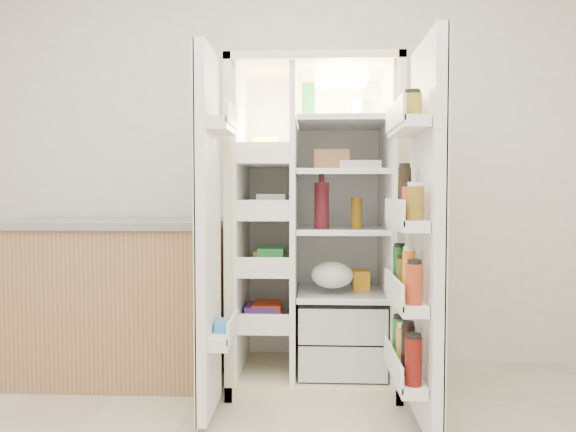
{
  "coord_description": "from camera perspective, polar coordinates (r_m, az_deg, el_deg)",
  "views": [
    {
      "loc": [
        0.17,
        -1.5,
        1.09
      ],
      "look_at": [
        0.05,
        1.25,
        0.97
      ],
      "focal_mm": 34.0,
      "sensor_mm": 36.0,
      "label": 1
    }
  ],
  "objects": [
    {
      "name": "kitchen_counter",
      "position": [
        3.41,
        -17.47,
        -8.15
      ],
      "size": [
        1.28,
        0.68,
        0.93
      ],
      "color": "#A37A51",
      "rests_on": "floor"
    },
    {
      "name": "freezer_door",
      "position": [
        2.61,
        -8.29,
        -1.9
      ],
      "size": [
        0.15,
        0.4,
        1.72
      ],
      "color": "white",
      "rests_on": "floor"
    },
    {
      "name": "wall_back",
      "position": [
        3.52,
        -0.37,
        6.75
      ],
      "size": [
        4.0,
        0.02,
        2.7
      ],
      "primitive_type": "cube",
      "color": "white",
      "rests_on": "floor"
    },
    {
      "name": "refrigerator",
      "position": [
        3.18,
        2.97,
        -3.76
      ],
      "size": [
        0.92,
        0.7,
        1.8
      ],
      "color": "beige",
      "rests_on": "floor"
    },
    {
      "name": "fridge_door",
      "position": [
        2.52,
        13.77,
        -2.49
      ],
      "size": [
        0.17,
        0.58,
        1.72
      ],
      "color": "white",
      "rests_on": "floor"
    }
  ]
}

